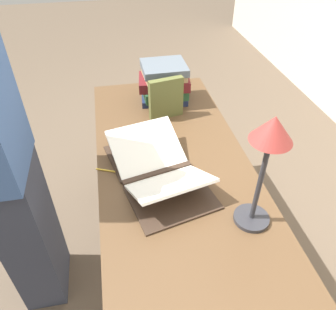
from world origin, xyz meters
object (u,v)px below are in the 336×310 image
at_px(book_stack_tall, 164,83).
at_px(pencil, 112,171).
at_px(coffee_mug, 142,139).
at_px(reading_lamp, 269,148).
at_px(person_reader, 2,165).
at_px(book_standing_upright, 166,98).
at_px(open_book, 157,169).

bearing_deg(book_stack_tall, pencil, -30.40).
bearing_deg(coffee_mug, book_stack_tall, 156.49).
xyz_separation_m(reading_lamp, person_reader, (-0.37, -0.92, -0.23)).
bearing_deg(book_stack_tall, person_reader, -53.32).
height_order(pencil, person_reader, person_reader).
bearing_deg(book_standing_upright, coffee_mug, -44.44).
bearing_deg(person_reader, coffee_mug, -75.36).
distance_m(open_book, person_reader, 0.62).
bearing_deg(coffee_mug, book_standing_upright, 146.73).
bearing_deg(pencil, book_stack_tall, 149.60).
distance_m(pencil, person_reader, 0.44).
relative_size(open_book, book_standing_upright, 2.83).
bearing_deg(reading_lamp, book_standing_upright, -166.81).
bearing_deg(open_book, person_reader, -108.86).
bearing_deg(open_book, book_stack_tall, 153.91).
xyz_separation_m(book_stack_tall, coffee_mug, (0.41, -0.18, -0.07)).
height_order(reading_lamp, coffee_mug, reading_lamp).
relative_size(book_standing_upright, pencil, 1.54).
bearing_deg(person_reader, pencil, -90.55).
height_order(open_book, book_stack_tall, book_stack_tall).
xyz_separation_m(open_book, reading_lamp, (0.31, 0.30, 0.30)).
relative_size(book_stack_tall, coffee_mug, 2.84).
bearing_deg(book_stack_tall, open_book, -13.02).
bearing_deg(open_book, book_standing_upright, 151.75).
relative_size(open_book, reading_lamp, 1.37).
bearing_deg(pencil, open_book, 72.86).
height_order(open_book, person_reader, person_reader).
height_order(reading_lamp, pencil, reading_lamp).
relative_size(reading_lamp, coffee_mug, 4.28).
distance_m(open_book, book_standing_upright, 0.48).
distance_m(book_standing_upright, person_reader, 0.84).
bearing_deg(coffee_mug, person_reader, -75.36).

